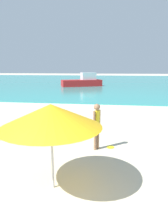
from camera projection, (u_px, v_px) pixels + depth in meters
water at (108, 80)px, 43.80m from camera, size 160.00×60.00×0.06m
person_standing at (97, 124)px, 6.48m from camera, size 0.22×0.31×1.54m
frisbee at (110, 147)px, 6.79m from camera, size 0.25×0.25×0.03m
boat_near at (83, 81)px, 29.22m from camera, size 6.05×4.17×1.98m
beach_umbrella at (51, 116)px, 4.16m from camera, size 2.17×2.17×1.92m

